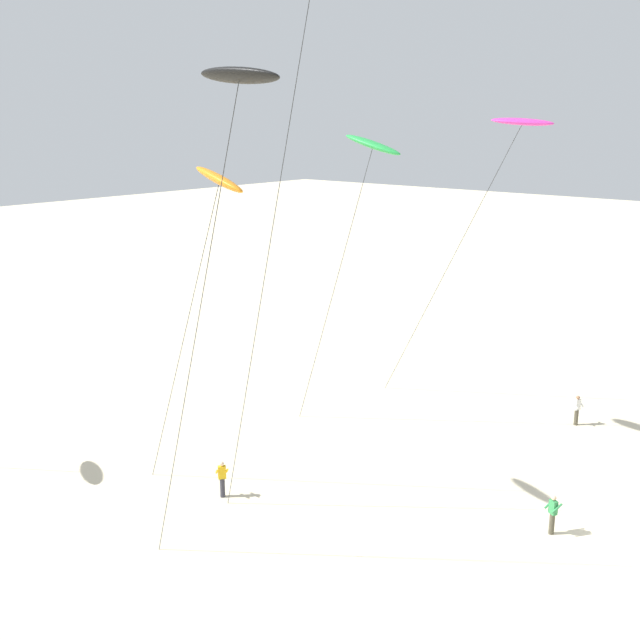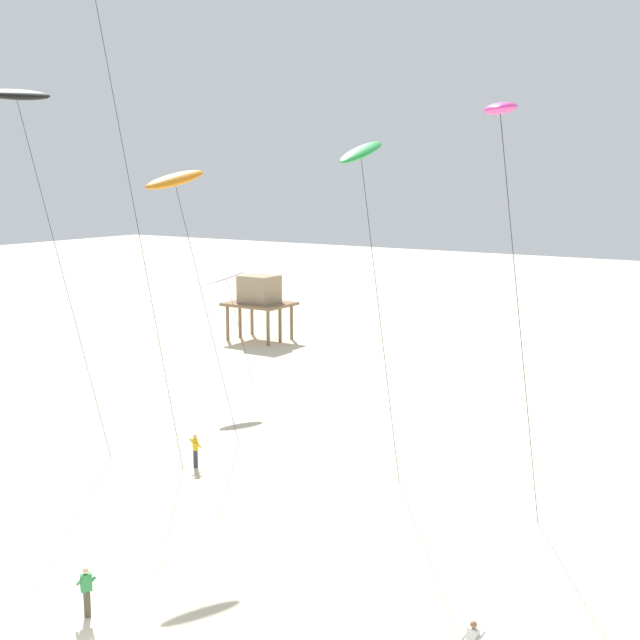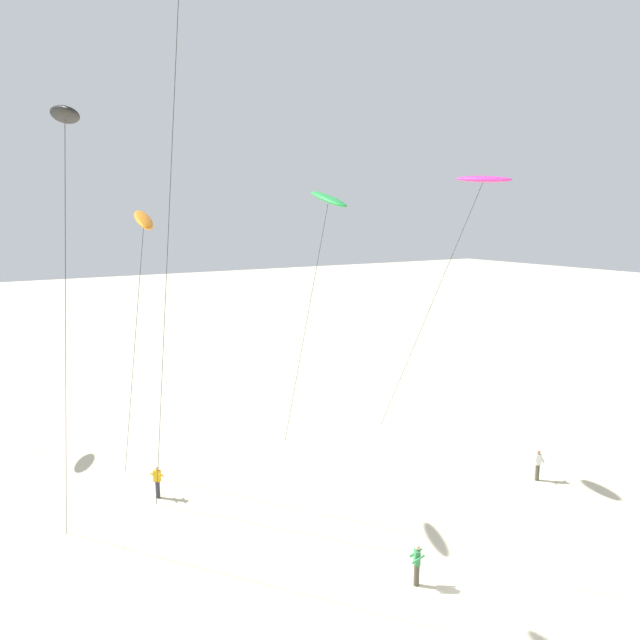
{
  "view_description": "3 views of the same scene",
  "coord_description": "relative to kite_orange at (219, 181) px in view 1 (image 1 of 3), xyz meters",
  "views": [
    {
      "loc": [
        -29.15,
        -8.79,
        16.08
      ],
      "look_at": [
        -0.47,
        15.26,
        6.23
      ],
      "focal_mm": 43.23,
      "sensor_mm": 36.0,
      "label": 1
    },
    {
      "loc": [
        17.42,
        -14.61,
        13.91
      ],
      "look_at": [
        -0.47,
        13.03,
        8.18
      ],
      "focal_mm": 46.29,
      "sensor_mm": 36.0,
      "label": 2
    },
    {
      "loc": [
        -16.14,
        -13.96,
        13.95
      ],
      "look_at": [
        0.56,
        13.21,
        8.4
      ],
      "focal_mm": 33.55,
      "sensor_mm": 36.0,
      "label": 3
    }
  ],
  "objects": [
    {
      "name": "kite_black",
      "position": [
        -3.9,
        -5.24,
        3.48
      ],
      "size": [
        1.12,
        6.35,
        17.71
      ],
      "color": "black",
      "rests_on": "ground"
    },
    {
      "name": "kite_green",
      "position": [
        9.79,
        -0.15,
        1.05
      ],
      "size": [
        1.05,
        6.05,
        15.45
      ],
      "color": "green",
      "rests_on": "ground"
    },
    {
      "name": "kite_flyer_middle",
      "position": [
        6.51,
        -11.71,
        -12.84
      ],
      "size": [
        0.69,
        0.7,
        1.67
      ],
      "color": "#4C4738",
      "rests_on": "ground"
    },
    {
      "name": "kite_magenta",
      "position": [
        16.93,
        -4.28,
        2.09
      ],
      "size": [
        2.04,
        9.29,
        16.22
      ],
      "color": "#D8339E",
      "rests_on": "ground"
    },
    {
      "name": "ground_plane",
      "position": [
        8.61,
        -13.54,
        -13.73
      ],
      "size": [
        260.0,
        260.0,
        0.0
      ],
      "primitive_type": "plane",
      "color": "beige"
    },
    {
      "name": "kite_orange",
      "position": [
        0.0,
        0.0,
        0.0
      ],
      "size": [
        1.55,
        6.39,
        14.48
      ],
      "color": "orange",
      "rests_on": "ground"
    },
    {
      "name": "kite_flyer_nearest",
      "position": [
        0.21,
        0.63,
        -12.84
      ],
      "size": [
        0.72,
        0.72,
        1.67
      ],
      "color": "#33333D",
      "rests_on": "ground"
    },
    {
      "name": "kite_flyer_furthest",
      "position": [
        18.11,
        -8.0,
        -12.84
      ],
      "size": [
        0.68,
        0.66,
        1.67
      ],
      "color": "#4C4738",
      "rests_on": "ground"
    }
  ]
}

